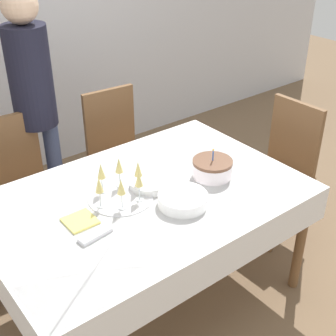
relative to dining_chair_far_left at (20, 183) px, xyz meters
name	(u,v)px	position (x,y,z in m)	size (l,w,h in m)	color
ground_plane	(148,295)	(0.38, -0.89, -0.53)	(12.00, 12.00, 0.00)	brown
dining_table	(145,210)	(0.38, -0.89, 0.12)	(1.72, 1.15, 0.75)	white
dining_chair_far_left	(20,183)	(0.00, 0.00, 0.00)	(0.44, 0.44, 0.97)	brown
dining_chair_far_right	(118,149)	(0.76, 0.00, 0.00)	(0.45, 0.45, 0.97)	brown
dining_chair_right_end	(282,163)	(1.56, -0.89, 0.00)	(0.43, 0.43, 0.97)	brown
birthday_cake	(212,168)	(0.80, -0.97, 0.27)	(0.23, 0.23, 0.18)	white
champagne_tray	(120,185)	(0.26, -0.84, 0.30)	(0.35, 0.35, 0.18)	silver
plate_stack_main	(183,200)	(0.48, -1.09, 0.25)	(0.26, 0.26, 0.06)	white
plate_stack_dessert	(148,184)	(0.44, -0.85, 0.24)	(0.21, 0.21, 0.04)	white
cake_knife	(241,188)	(0.84, -1.17, 0.22)	(0.29, 0.11, 0.00)	silver
fork_pile	(95,235)	(-0.02, -1.04, 0.23)	(0.18, 0.08, 0.02)	silver
napkin_pile	(81,221)	(-0.02, -0.90, 0.23)	(0.15, 0.15, 0.01)	#E0D166
person_standing	(33,95)	(0.24, 0.16, 0.51)	(0.28, 0.28, 1.71)	#3F4C72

